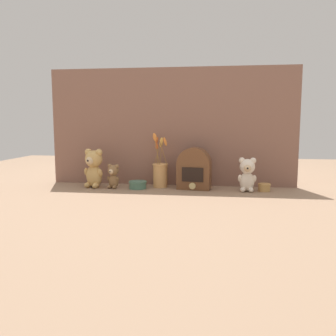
# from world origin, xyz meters

# --- Properties ---
(ground_plane) EXTENTS (4.00, 4.00, 0.00)m
(ground_plane) POSITION_xyz_m (0.00, 0.00, 0.00)
(ground_plane) COLOR #8E7056
(backdrop_wall) EXTENTS (1.62, 0.02, 0.77)m
(backdrop_wall) POSITION_xyz_m (0.00, 0.17, 0.38)
(backdrop_wall) COLOR #845B4C
(backdrop_wall) RESTS_ON ground
(teddy_bear_large) EXTENTS (0.14, 0.12, 0.25)m
(teddy_bear_large) POSITION_xyz_m (-0.48, 0.00, 0.13)
(teddy_bear_large) COLOR tan
(teddy_bear_large) RESTS_ON ground
(teddy_bear_medium) EXTENTS (0.11, 0.10, 0.21)m
(teddy_bear_medium) POSITION_xyz_m (0.48, -0.00, 0.11)
(teddy_bear_medium) COLOR beige
(teddy_bear_medium) RESTS_ON ground
(teddy_bear_small) EXTENTS (0.09, 0.08, 0.15)m
(teddy_bear_small) POSITION_xyz_m (-0.35, -0.01, 0.08)
(teddy_bear_small) COLOR olive
(teddy_bear_small) RESTS_ON ground
(flower_vase) EXTENTS (0.11, 0.14, 0.35)m
(flower_vase) POSITION_xyz_m (-0.06, 0.07, 0.10)
(flower_vase) COLOR tan
(flower_vase) RESTS_ON ground
(vintage_radio) EXTENTS (0.22, 0.12, 0.26)m
(vintage_radio) POSITION_xyz_m (0.16, 0.03, 0.12)
(vintage_radio) COLOR brown
(vintage_radio) RESTS_ON ground
(decorative_tin_tall) EXTENTS (0.11, 0.11, 0.05)m
(decorative_tin_tall) POSITION_xyz_m (-0.19, -0.00, 0.02)
(decorative_tin_tall) COLOR #47705B
(decorative_tin_tall) RESTS_ON ground
(decorative_tin_short) EXTENTS (0.08, 0.08, 0.05)m
(decorative_tin_short) POSITION_xyz_m (0.59, 0.02, 0.02)
(decorative_tin_short) COLOR tan
(decorative_tin_short) RESTS_ON ground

